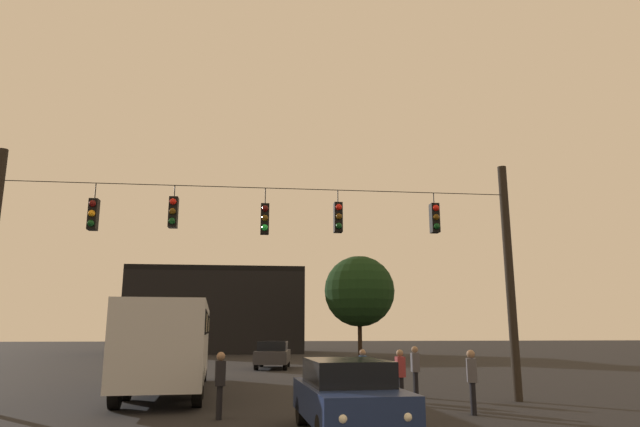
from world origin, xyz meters
name	(u,v)px	position (x,y,z in m)	size (l,w,h in m)	color
ground_plane	(258,374)	(0.00, 24.50, 0.00)	(168.00, 168.00, 0.00)	black
overhead_signal_span	(263,257)	(0.00, 12.73, 4.32)	(16.05, 0.44, 7.49)	black
city_bus	(171,338)	(-3.17, 16.58, 1.87)	(3.27, 11.15, 3.00)	#B7BCC6
car_near_right	(348,395)	(1.79, 7.88, 0.80)	(2.03, 4.41, 1.52)	navy
car_far_left	(273,354)	(0.86, 28.36, 0.80)	(2.27, 4.48, 1.52)	#2D2D33
pedestrian_crossing_left	(415,368)	(5.06, 14.08, 0.91)	(0.28, 0.38, 1.62)	black
pedestrian_crossing_center	(400,373)	(4.13, 12.47, 0.88)	(0.25, 0.36, 1.57)	black
pedestrian_crossing_right	(472,378)	(5.46, 10.27, 0.92)	(0.33, 0.41, 1.63)	black
pedestrian_near_bus	(363,371)	(3.33, 14.17, 0.85)	(0.29, 0.39, 1.52)	black
pedestrian_trailing	(220,381)	(-1.02, 10.28, 0.90)	(0.28, 0.39, 1.60)	black
corner_building	(218,311)	(-3.89, 51.54, 4.00)	(16.42, 9.11, 8.01)	black
tree_left_silhouette	(359,291)	(8.07, 39.67, 5.21)	(5.64, 5.64, 8.04)	black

